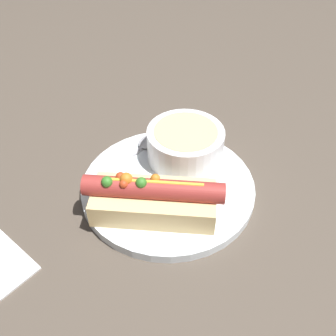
% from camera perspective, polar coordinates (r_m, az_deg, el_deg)
% --- Properties ---
extents(ground_plane, '(4.00, 4.00, 0.00)m').
position_cam_1_polar(ground_plane, '(0.60, 0.00, -3.27)').
color(ground_plane, '#4C4238').
extents(dinner_plate, '(0.26, 0.26, 0.01)m').
position_cam_1_polar(dinner_plate, '(0.60, 0.00, -2.79)').
color(dinner_plate, white).
rests_on(dinner_plate, ground_plane).
extents(hot_dog, '(0.18, 0.14, 0.07)m').
position_cam_1_polar(hot_dog, '(0.54, -2.20, -4.42)').
color(hot_dog, '#E5C17F').
rests_on(hot_dog, dinner_plate).
extents(soup_bowl, '(0.12, 0.12, 0.05)m').
position_cam_1_polar(soup_bowl, '(0.62, 2.54, 3.60)').
color(soup_bowl, white).
rests_on(soup_bowl, dinner_plate).
extents(spoon, '(0.04, 0.17, 0.01)m').
position_cam_1_polar(spoon, '(0.65, -3.84, 3.04)').
color(spoon, '#B7B7BC').
rests_on(spoon, dinner_plate).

